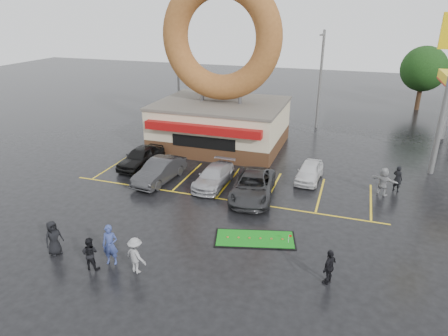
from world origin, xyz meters
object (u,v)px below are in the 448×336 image
(car_dgrey, at_px, (160,171))
(person_cameraman, at_px, (329,267))
(donut_shop, at_px, (221,93))
(putting_green, at_px, (255,239))
(car_black, at_px, (141,157))
(dumpster, at_px, (169,135))
(car_white, at_px, (309,171))
(streetlight_mid, at_px, (320,78))
(person_blue, at_px, (110,245))
(car_silver, at_px, (214,176))
(car_grey, at_px, (253,186))
(streetlight_left, at_px, (178,72))

(car_dgrey, distance_m, person_cameraman, 13.74)
(donut_shop, xyz_separation_m, putting_green, (6.43, -13.33, -4.43))
(car_black, distance_m, dumpster, 5.78)
(car_white, bearing_deg, putting_green, -96.99)
(car_black, relative_size, dumpster, 2.44)
(streetlight_mid, bearing_deg, person_blue, -103.91)
(car_silver, distance_m, car_grey, 2.97)
(streetlight_left, relative_size, car_white, 2.44)
(car_white, distance_m, dumpster, 13.24)
(donut_shop, bearing_deg, car_black, -121.69)
(car_grey, bearing_deg, person_cameraman, -60.64)
(car_dgrey, height_order, car_silver, car_dgrey)
(putting_green, bearing_deg, car_white, 79.24)
(streetlight_mid, height_order, car_grey, streetlight_mid)
(car_silver, height_order, person_cameraman, person_cameraman)
(car_dgrey, height_order, putting_green, car_dgrey)
(car_black, xyz_separation_m, car_dgrey, (2.51, -1.96, 0.01))
(person_cameraman, bearing_deg, dumpster, -111.38)
(streetlight_left, bearing_deg, person_blue, -72.35)
(putting_green, bearing_deg, person_cameraman, -31.31)
(car_grey, bearing_deg, car_white, 44.27)
(donut_shop, distance_m, dumpster, 5.93)
(donut_shop, relative_size, dumpster, 7.50)
(car_white, bearing_deg, dumpster, 164.69)
(car_dgrey, xyz_separation_m, car_white, (9.45, 3.38, -0.12))
(donut_shop, bearing_deg, dumpster, -171.90)
(car_silver, height_order, car_white, car_silver)
(streetlight_mid, distance_m, car_dgrey, 18.79)
(car_white, xyz_separation_m, dumpster, (-12.52, 4.33, 0.02))
(car_white, bearing_deg, car_silver, -150.08)
(donut_shop, xyz_separation_m, streetlight_mid, (7.00, 7.95, 0.32))
(car_black, height_order, putting_green, car_black)
(donut_shop, relative_size, car_white, 3.66)
(streetlight_mid, height_order, car_dgrey, streetlight_mid)
(donut_shop, height_order, car_grey, donut_shop)
(streetlight_mid, bearing_deg, car_grey, -96.65)
(streetlight_mid, relative_size, car_dgrey, 1.97)
(car_silver, distance_m, car_white, 6.46)
(streetlight_left, distance_m, car_black, 14.26)
(car_white, xyz_separation_m, person_blue, (-7.28, -12.39, 0.35))
(donut_shop, relative_size, streetlight_left, 1.50)
(streetlight_left, xyz_separation_m, car_silver, (9.22, -14.76, -4.15))
(car_black, bearing_deg, car_grey, -9.28)
(donut_shop, xyz_separation_m, car_dgrey, (-1.44, -8.35, -3.71))
(car_dgrey, xyz_separation_m, dumpster, (-3.06, 7.71, -0.10))
(donut_shop, distance_m, putting_green, 15.45)
(streetlight_left, xyz_separation_m, car_black, (3.05, -13.34, -4.04))
(person_blue, bearing_deg, car_silver, 67.73)
(dumpster, bearing_deg, donut_shop, 16.89)
(person_cameraman, bearing_deg, person_blue, -55.54)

